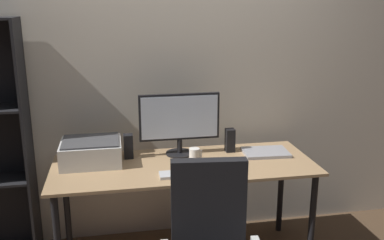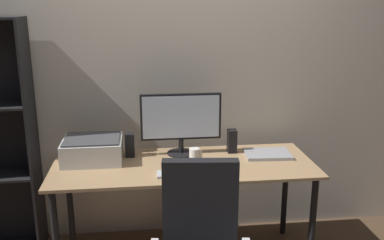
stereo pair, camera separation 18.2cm
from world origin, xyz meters
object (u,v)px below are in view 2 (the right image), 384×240
at_px(speaker_left, 130,145).
at_px(printer, 93,149).
at_px(mouse, 217,170).
at_px(speaker_right, 232,141).
at_px(desk, 184,175).
at_px(coffee_mug, 195,155).
at_px(keyboard, 180,174).
at_px(monitor, 181,120).
at_px(laptop, 268,154).

distance_m(speaker_left, printer, 0.26).
relative_size(mouse, speaker_left, 0.56).
xyz_separation_m(speaker_left, speaker_right, (0.73, 0.00, 0.00)).
bearing_deg(desk, mouse, -41.96).
distance_m(coffee_mug, speaker_left, 0.47).
xyz_separation_m(keyboard, speaker_right, (0.41, 0.38, 0.08)).
distance_m(desk, keyboard, 0.22).
distance_m(keyboard, speaker_right, 0.57).
xyz_separation_m(mouse, speaker_right, (0.17, 0.36, 0.07)).
height_order(desk, monitor, monitor).
bearing_deg(desk, laptop, 8.36).
bearing_deg(monitor, printer, -174.65).
bearing_deg(laptop, printer, -178.73).
bearing_deg(mouse, laptop, 32.93).
distance_m(speaker_left, speaker_right, 0.73).
bearing_deg(monitor, laptop, -9.91).
height_order(desk, speaker_left, speaker_left).
relative_size(monitor, speaker_right, 3.35).
distance_m(laptop, printer, 1.23).
bearing_deg(speaker_right, printer, -177.09).
bearing_deg(printer, speaker_right, 2.91).
height_order(monitor, laptop, monitor).
bearing_deg(speaker_right, coffee_mug, -152.89).
relative_size(desk, mouse, 18.36).
distance_m(monitor, laptop, 0.66).
relative_size(keyboard, speaker_right, 1.71).
relative_size(keyboard, printer, 0.72).
bearing_deg(keyboard, laptop, 24.44).
height_order(keyboard, printer, printer).
xyz_separation_m(desk, laptop, (0.61, 0.09, 0.09)).
relative_size(mouse, printer, 0.24).
bearing_deg(mouse, printer, 159.07).
bearing_deg(keyboard, speaker_left, 130.74).
bearing_deg(coffee_mug, laptop, 5.47).
distance_m(speaker_right, printer, 0.99).
height_order(coffee_mug, speaker_right, speaker_right).
distance_m(coffee_mug, speaker_right, 0.33).
xyz_separation_m(speaker_left, printer, (-0.25, -0.05, -0.00)).
bearing_deg(mouse, keyboard, -175.28).
bearing_deg(mouse, speaker_left, 147.18).
height_order(speaker_left, speaker_right, same).
bearing_deg(desk, keyboard, -102.83).
distance_m(desk, coffee_mug, 0.15).
relative_size(speaker_left, printer, 0.43).
height_order(monitor, speaker_right, monitor).
xyz_separation_m(monitor, keyboard, (-0.05, -0.39, -0.25)).
relative_size(mouse, laptop, 0.30).
relative_size(monitor, laptop, 1.78).
bearing_deg(mouse, desk, 138.24).
distance_m(keyboard, printer, 0.66).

